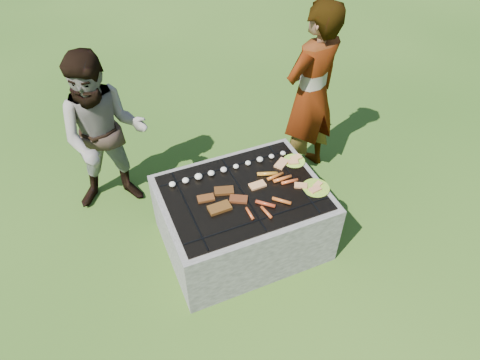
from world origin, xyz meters
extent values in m
plane|color=#214310|center=(0.00, 0.00, 0.00)|extent=(60.00, 60.00, 0.00)
cube|color=gray|center=(0.00, 0.41, 0.30)|extent=(1.30, 0.18, 0.60)
cube|color=#9F988D|center=(0.00, -0.41, 0.30)|extent=(1.30, 0.18, 0.60)
cube|color=#A79E94|center=(-0.56, 0.00, 0.30)|extent=(0.18, 0.64, 0.60)
cube|color=#A49B91|center=(0.56, 0.00, 0.30)|extent=(0.18, 0.64, 0.60)
cube|color=black|center=(0.00, 0.00, 0.24)|extent=(0.94, 0.64, 0.48)
sphere|color=#FF5914|center=(0.00, 0.00, 0.46)|extent=(0.10, 0.10, 0.10)
cube|color=black|center=(0.00, 0.00, 0.61)|extent=(1.20, 0.90, 0.01)
cylinder|color=black|center=(-0.45, 0.00, 0.61)|extent=(0.01, 0.88, 0.01)
cylinder|color=black|center=(0.00, 0.00, 0.61)|extent=(0.01, 0.88, 0.01)
cylinder|color=black|center=(0.45, 0.00, 0.61)|extent=(0.01, 0.88, 0.01)
cylinder|color=black|center=(0.00, -0.32, 0.61)|extent=(1.18, 0.01, 0.01)
cylinder|color=black|center=(0.00, 0.32, 0.61)|extent=(1.18, 0.01, 0.01)
ellipsoid|color=white|center=(-0.49, 0.29, 0.63)|extent=(0.05, 0.05, 0.04)
ellipsoid|color=white|center=(-0.38, 0.29, 0.63)|extent=(0.06, 0.06, 0.04)
ellipsoid|color=white|center=(-0.27, 0.29, 0.63)|extent=(0.06, 0.06, 0.04)
ellipsoid|color=beige|center=(-0.16, 0.29, 0.63)|extent=(0.06, 0.06, 0.04)
ellipsoid|color=beige|center=(-0.05, 0.29, 0.63)|extent=(0.06, 0.06, 0.04)
ellipsoid|color=white|center=(0.07, 0.29, 0.63)|extent=(0.05, 0.05, 0.03)
ellipsoid|color=beige|center=(0.18, 0.29, 0.63)|extent=(0.05, 0.05, 0.03)
ellipsoid|color=beige|center=(0.29, 0.29, 0.63)|extent=(0.06, 0.06, 0.04)
ellipsoid|color=beige|center=(0.40, 0.29, 0.63)|extent=(0.05, 0.05, 0.03)
ellipsoid|color=beige|center=(0.51, 0.29, 0.63)|extent=(0.05, 0.05, 0.03)
cube|color=#9C521C|center=(-0.29, 0.04, 0.62)|extent=(0.14, 0.09, 0.02)
cube|color=brown|center=(-0.13, 0.06, 0.62)|extent=(0.17, 0.13, 0.02)
cube|color=#8D5519|center=(-0.23, -0.10, 0.62)|extent=(0.18, 0.10, 0.03)
cube|color=#92401A|center=(-0.06, -0.07, 0.62)|extent=(0.16, 0.14, 0.02)
cylinder|color=orange|center=(0.27, 0.10, 0.63)|extent=(0.16, 0.08, 0.03)
cylinder|color=#C37C20|center=(0.31, 0.05, 0.63)|extent=(0.16, 0.05, 0.03)
cylinder|color=orange|center=(0.35, 0.00, 0.63)|extent=(0.16, 0.03, 0.03)
cylinder|color=orange|center=(0.39, -0.05, 0.63)|extent=(0.14, 0.04, 0.03)
cylinder|color=#C13C1F|center=(0.10, -0.20, 0.63)|extent=(0.13, 0.13, 0.03)
cylinder|color=#C0581F|center=(0.23, -0.22, 0.63)|extent=(0.13, 0.13, 0.03)
cylinder|color=#D44B22|center=(-0.05, -0.24, 0.62)|extent=(0.02, 0.12, 0.02)
cylinder|color=red|center=(0.07, -0.28, 0.62)|extent=(0.05, 0.13, 0.02)
cylinder|color=orange|center=(0.26, 0.11, 0.63)|extent=(0.16, 0.08, 0.03)
cube|color=#D3C46C|center=(0.14, 0.02, 0.62)|extent=(0.13, 0.08, 0.02)
cube|color=tan|center=(0.46, -0.12, 0.62)|extent=(0.12, 0.10, 0.01)
cube|color=#F8B37F|center=(0.44, 0.18, 0.62)|extent=(0.15, 0.14, 0.02)
cylinder|color=#CCE035|center=(0.56, 0.18, 0.61)|extent=(0.22, 0.22, 0.01)
cube|color=#E5CB75|center=(0.54, 0.16, 0.62)|extent=(0.10, 0.08, 0.01)
cube|color=#E6D675|center=(0.59, 0.20, 0.62)|extent=(0.10, 0.07, 0.02)
cylinder|color=yellow|center=(0.56, -0.19, 0.61)|extent=(0.27, 0.27, 0.01)
cube|color=tan|center=(0.54, -0.21, 0.62)|extent=(0.10, 0.07, 0.02)
cube|color=#ECAF78|center=(0.59, -0.17, 0.62)|extent=(0.09, 0.08, 0.01)
imported|color=gray|center=(0.99, 0.68, 0.88)|extent=(0.73, 0.58, 1.75)
imported|color=#A59C89|center=(-0.88, 0.95, 0.77)|extent=(0.85, 0.72, 1.54)
camera|label=1|loc=(-0.97, -2.21, 3.00)|focal=32.00mm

